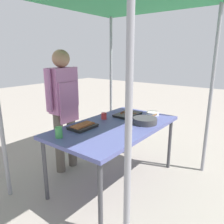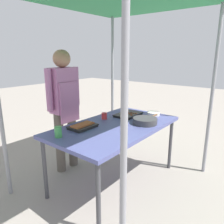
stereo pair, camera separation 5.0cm
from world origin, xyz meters
The scene contains 10 objects.
ground_plane centered at (0.00, 0.00, 0.00)m, with size 18.00×18.00×0.00m, color gray.
stall_table centered at (0.00, 0.00, 0.70)m, with size 1.60×0.90×0.75m.
stall_canopy centered at (0.00, 0.00, 2.09)m, with size 2.10×1.80×2.19m.
tray_grilled_sausages centered at (-0.32, 0.22, 0.77)m, with size 0.31×0.21×0.05m.
tray_meat_skewers centered at (0.43, 0.11, 0.77)m, with size 0.38×0.25×0.04m.
cooking_wok centered at (0.26, -0.25, 0.79)m, with size 0.45×0.29×0.07m.
condiment_bowl centered at (0.66, -0.15, 0.77)m, with size 0.17×0.17×0.05m, color silver.
drink_cup_near_edge centered at (0.10, 0.26, 0.79)m, with size 0.07×0.07×0.08m, color red.
drink_cup_by_wok centered at (-0.67, 0.21, 0.81)m, with size 0.07×0.07×0.11m, color #3F994C.
vendor_woman centered at (-0.15, 0.74, 0.96)m, with size 0.52×0.23×1.62m.
Camera 1 is at (-1.97, -1.46, 1.56)m, focal length 34.87 mm.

